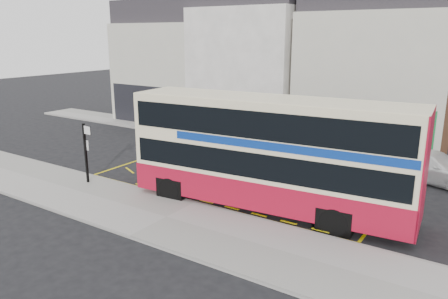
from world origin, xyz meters
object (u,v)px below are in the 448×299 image
Objects in this scene: double_decker_bus at (270,152)px; street_tree_right at (374,96)px; car_silver at (167,124)px; street_tree_left at (155,79)px; bus_stop_post at (86,147)px; car_grey at (276,142)px; car_white at (432,167)px.

double_decker_bus is 2.27× the size of street_tree_right.
street_tree_left reaches higher than car_silver.
car_grey is (4.83, 10.58, -1.26)m from bus_stop_post.
double_decker_bus is 11.32m from street_tree_right.
double_decker_bus is at bearing 19.95° from bus_stop_post.
street_tree_left is at bearing 95.58° from car_white.
street_tree_right is (1.07, 11.21, 1.13)m from double_decker_bus.
street_tree_right is at bearing -41.78° from car_grey.
car_white reaches higher than car_silver.
car_white is 22.01m from street_tree_left.
bus_stop_post is 0.56× the size of car_white.
car_white is at bearing 41.12° from bus_stop_post.
street_tree_left is at bearing 69.82° from car_silver.
bus_stop_post is (-8.79, -2.22, -0.57)m from double_decker_bus.
car_grey is 0.75× the size of street_tree_right.
street_tree_right is (14.16, 2.55, 2.93)m from car_silver.
car_silver is at bearing 106.62° from car_grey.
bus_stop_post reaches higher than car_grey.
street_tree_left is at bearing 96.07° from car_grey.
double_decker_bus is at bearing -34.10° from street_tree_left.
car_white is at bearing -41.12° from street_tree_right.
street_tree_right is at bearing -63.55° from car_silver.
car_silver is at bearing 117.31° from bus_stop_post.
double_decker_bus reaches higher than car_white.
street_tree_left reaches higher than car_white.
car_silver is 0.77× the size of car_white.
street_tree_left is 17.48m from street_tree_right.
street_tree_left is (-16.41, 11.11, 1.13)m from double_decker_bus.
street_tree_right reaches higher than bus_stop_post.
car_grey is 0.76× the size of street_tree_left.
car_grey is 13.10m from street_tree_left.
double_decker_bus is 4.10× the size of bus_stop_post.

